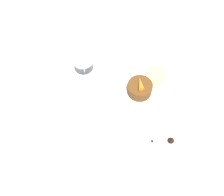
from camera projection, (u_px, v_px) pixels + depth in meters
The scene contains 11 objects.
ground_plane at pixel (142, 91), 0.83m from camera, with size 3.00×3.00×0.00m, color white.
dinner_plate at pixel (152, 87), 0.83m from camera, with size 0.28×0.28×0.01m.
saucer at pixel (98, 162), 0.71m from camera, with size 0.14×0.14×0.01m.
coffee_cup at pixel (96, 159), 0.68m from camera, with size 0.11×0.08×0.05m.
spoon at pixel (99, 146), 0.72m from camera, with size 0.04×0.11×0.00m.
wine_glass at pixel (82, 56), 0.79m from camera, with size 0.07×0.07×0.12m.
fork at pixel (157, 142), 0.74m from camera, with size 0.02×0.18×0.01m.
dessert_cake at pixel (140, 88), 0.80m from camera, with size 0.08×0.08×0.04m.
carrot_garnish at pixel (141, 83), 0.77m from camera, with size 0.04×0.02×0.02m.
pineapple_slice at pixel (156, 75), 0.84m from camera, with size 0.07×0.07×0.01m.
chocolate_truffle at pixel (171, 141), 0.74m from camera, with size 0.02×0.02×0.02m.
Camera 1 is at (-0.43, 0.09, 0.71)m, focal length 42.00 mm.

